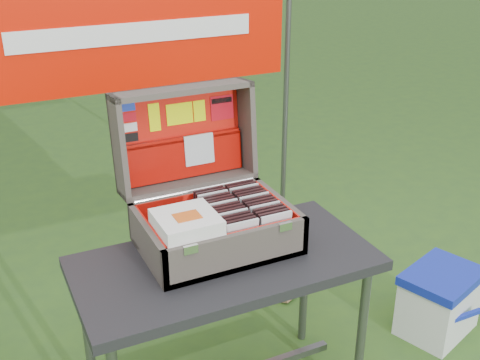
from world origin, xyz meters
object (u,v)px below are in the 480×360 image
cardboard_box (293,257)px  suitcase (209,175)px  table (226,334)px  cooler (439,302)px

cardboard_box → suitcase: bearing=-172.9°
suitcase → cardboard_box: bearing=34.3°
table → suitcase: bearing=87.1°
suitcase → cardboard_box: (0.65, 0.45, -0.77)m
table → suitcase: (0.01, 0.16, 0.61)m
cooler → suitcase: bearing=151.6°
suitcase → cooler: suitcase is taller
table → cardboard_box: size_ratio=3.04×
suitcase → cardboard_box: suitcase is taller
table → cooler: 1.11m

